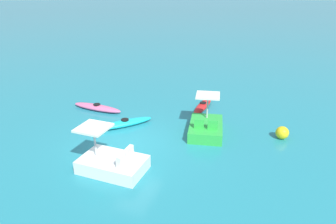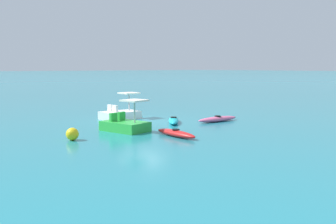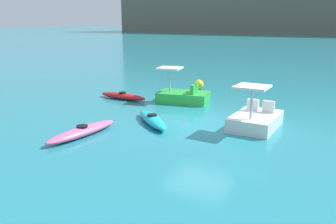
% 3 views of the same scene
% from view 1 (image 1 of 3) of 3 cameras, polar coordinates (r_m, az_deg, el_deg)
% --- Properties ---
extents(ground_plane, '(600.00, 600.00, 0.00)m').
position_cam_1_polar(ground_plane, '(13.34, -7.83, -6.11)').
color(ground_plane, teal).
extents(kayak_cyan, '(2.53, 2.31, 0.37)m').
position_cam_1_polar(kayak_cyan, '(14.99, -8.11, -2.09)').
color(kayak_cyan, '#19B7C6').
rests_on(kayak_cyan, ground_plane).
extents(kayak_pink, '(0.79, 3.09, 0.37)m').
position_cam_1_polar(kayak_pink, '(17.21, -13.24, 0.84)').
color(kayak_pink, pink).
rests_on(kayak_pink, ground_plane).
extents(kayak_red, '(2.81, 0.66, 0.37)m').
position_cam_1_polar(kayak_red, '(17.10, 6.59, 1.18)').
color(kayak_red, red).
rests_on(kayak_red, ground_plane).
extents(pedal_boat_white, '(1.53, 2.47, 1.68)m').
position_cam_1_polar(pedal_boat_white, '(11.52, -10.48, -9.35)').
color(pedal_boat_white, white).
rests_on(pedal_boat_white, ground_plane).
extents(pedal_boat_green, '(2.66, 1.95, 1.68)m').
position_cam_1_polar(pedal_boat_green, '(14.18, 7.19, -2.74)').
color(pedal_boat_green, green).
rests_on(pedal_boat_green, ground_plane).
extents(buoy_yellow, '(0.58, 0.58, 0.58)m').
position_cam_1_polar(buoy_yellow, '(14.53, 20.77, -3.67)').
color(buoy_yellow, yellow).
rests_on(buoy_yellow, ground_plane).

